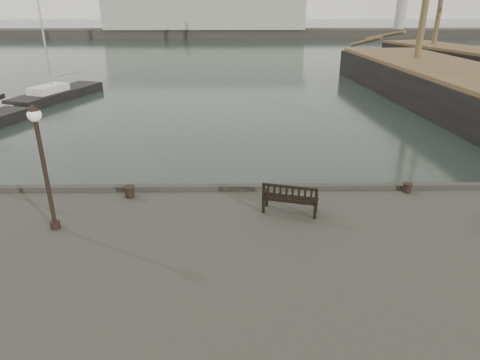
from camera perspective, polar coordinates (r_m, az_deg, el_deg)
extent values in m
plane|color=black|center=(17.25, 3.82, -5.77)|extent=(400.00, 400.00, 0.00)
cube|color=#383530|center=(107.34, -0.13, 18.98)|extent=(140.00, 8.00, 2.00)
cube|color=#B4B3A7|center=(107.32, -4.73, 21.58)|extent=(46.00, 9.00, 8.00)
cylinder|color=#B4B3A7|center=(114.12, 20.67, 20.38)|extent=(2.40, 2.40, 8.00)
cube|color=black|center=(14.53, 6.73, -2.50)|extent=(1.94, 1.11, 0.05)
cube|color=black|center=(14.17, 6.61, -1.95)|extent=(1.79, 0.57, 0.55)
cube|color=black|center=(14.64, 6.69, -3.40)|extent=(1.81, 0.99, 0.51)
cylinder|color=black|center=(16.17, -14.52, -1.52)|extent=(0.54, 0.54, 0.43)
cylinder|color=black|center=(17.25, 21.40, -0.98)|extent=(0.39, 0.39, 0.36)
cylinder|color=black|center=(14.17, -24.45, 0.45)|extent=(0.13, 0.13, 3.56)
cylinder|color=black|center=(14.83, -23.41, -5.52)|extent=(0.31, 0.31, 0.22)
sphere|color=silver|center=(13.63, -25.74, 7.83)|extent=(0.40, 0.40, 0.40)
cone|color=black|center=(13.59, -25.90, 8.73)|extent=(0.33, 0.33, 0.20)
cube|color=black|center=(42.59, -23.08, 10.03)|extent=(5.78, 10.14, 1.40)
cube|color=silver|center=(42.41, -23.29, 11.34)|extent=(2.79, 3.82, 0.60)
cylinder|color=#B2B5B7|center=(41.85, -24.44, 18.23)|extent=(0.16, 0.16, 10.93)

